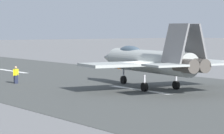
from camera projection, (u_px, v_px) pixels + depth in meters
name	position (u px, v px, depth m)	size (l,w,h in m)	color
ground_plane	(142.00, 90.00, 45.97)	(400.00, 400.00, 0.00)	slate
runway_strip	(142.00, 90.00, 45.96)	(240.00, 26.00, 0.02)	#414342
fighter_jet	(149.00, 61.00, 47.34)	(16.39, 13.56, 5.65)	#9EA3A0
crew_person	(16.00, 75.00, 51.49)	(0.41, 0.66, 1.69)	#1E2338
marker_cone_mid	(183.00, 73.00, 60.54)	(0.44, 0.44, 0.55)	orange
marker_cone_far	(119.00, 67.00, 70.41)	(0.44, 0.44, 0.55)	orange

